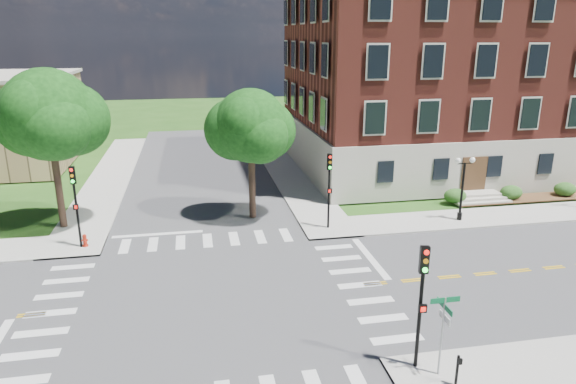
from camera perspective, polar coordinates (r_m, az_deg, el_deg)
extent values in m
plane|color=#224C15|center=(24.89, -8.29, -11.64)|extent=(160.00, 160.00, 0.00)
cube|color=#3D3D3F|center=(24.89, -8.29, -11.63)|extent=(90.00, 12.00, 0.01)
cube|color=#3D3D3F|center=(24.89, -8.29, -11.63)|extent=(12.00, 90.00, 0.01)
cube|color=#9E9B93|center=(39.64, 26.46, -2.12)|extent=(34.00, 3.50, 0.12)
cube|color=#9E9B93|center=(47.13, -0.20, 2.57)|extent=(3.50, 34.00, 0.12)
cube|color=#9E9B93|center=(46.95, -19.15, 1.55)|extent=(3.50, 34.00, 0.12)
cube|color=silver|center=(29.10, 9.12, -7.25)|extent=(0.40, 5.50, 0.00)
cube|color=#B7B0A2|center=(51.18, 18.29, 5.36)|extent=(30.00, 20.00, 4.20)
cube|color=maroon|center=(50.28, 19.15, 14.30)|extent=(29.55, 19.70, 11.80)
cube|color=#472D19|center=(40.83, 19.94, 1.78)|extent=(2.00, 0.10, 2.80)
cylinder|color=black|center=(35.29, -24.05, -0.18)|extent=(0.44, 0.44, 4.37)
sphere|color=#10360E|center=(34.28, -25.06, 7.79)|extent=(5.58, 5.58, 5.58)
cylinder|color=black|center=(34.11, -3.99, 0.24)|extent=(0.44, 0.44, 3.80)
sphere|color=#10360E|center=(33.13, -4.15, 7.35)|extent=(4.77, 4.77, 4.77)
cylinder|color=black|center=(19.64, 14.35, -13.68)|extent=(0.14, 0.14, 3.80)
cube|color=black|center=(18.55, 14.90, -7.29)|extent=(0.36, 0.28, 1.00)
cylinder|color=red|center=(18.31, 15.15, -6.51)|extent=(0.19, 0.08, 0.18)
cylinder|color=orange|center=(18.44, 15.07, -7.45)|extent=(0.19, 0.08, 0.18)
cylinder|color=#19E533|center=(18.58, 14.99, -8.37)|extent=(0.19, 0.08, 0.18)
cube|color=black|center=(19.20, 14.71, -12.40)|extent=(0.32, 0.17, 0.30)
cylinder|color=black|center=(32.23, 4.55, -0.79)|extent=(0.14, 0.14, 3.80)
cube|color=black|center=(31.58, 4.65, 3.36)|extent=(0.38, 0.32, 1.00)
cylinder|color=red|center=(31.38, 4.73, 3.89)|extent=(0.19, 0.11, 0.18)
cylinder|color=orange|center=(31.46, 4.71, 3.30)|extent=(0.19, 0.11, 0.18)
cylinder|color=#19E533|center=(31.54, 4.70, 2.72)|extent=(0.19, 0.11, 0.18)
cube|color=black|center=(31.89, 4.66, 0.14)|extent=(0.32, 0.22, 0.30)
cylinder|color=black|center=(31.57, -22.34, -2.46)|extent=(0.14, 0.14, 3.80)
cube|color=black|center=(30.90, -22.84, 1.74)|extent=(0.38, 0.31, 1.00)
cylinder|color=red|center=(30.70, -22.96, 2.27)|extent=(0.19, 0.11, 0.18)
cylinder|color=orange|center=(30.78, -22.89, 1.68)|extent=(0.19, 0.11, 0.18)
cylinder|color=#19E533|center=(30.86, -22.82, 1.09)|extent=(0.19, 0.11, 0.18)
cube|color=black|center=(31.22, -22.53, -1.53)|extent=(0.32, 0.21, 0.30)
cylinder|color=black|center=(35.87, 18.51, -2.56)|extent=(0.32, 0.32, 0.50)
cylinder|color=black|center=(35.37, 18.76, -0.04)|extent=(0.16, 0.16, 3.80)
cube|color=black|center=(34.87, 19.06, 3.03)|extent=(1.00, 0.06, 0.06)
sphere|color=white|center=(34.59, 18.37, 3.32)|extent=(0.36, 0.36, 0.36)
sphere|color=white|center=(35.08, 19.81, 3.37)|extent=(0.36, 0.36, 0.36)
cylinder|color=gray|center=(19.61, 16.69, -15.14)|extent=(0.07, 0.07, 3.10)
cube|color=#0B5E36|center=(18.89, 17.07, -11.41)|extent=(1.10, 0.03, 0.20)
cube|color=#0B5E36|center=(19.01, 17.01, -12.07)|extent=(0.03, 1.10, 0.20)
cube|color=silver|center=(19.25, 17.02, -13.22)|extent=(0.03, 0.75, 0.25)
cylinder|color=black|center=(19.76, 18.27, -18.32)|extent=(0.10, 0.10, 1.20)
cube|color=black|center=(19.43, 18.58, -17.43)|extent=(0.14, 0.08, 0.22)
cylinder|color=#AA1E0D|center=(32.16, -21.58, -5.54)|extent=(0.32, 0.32, 0.10)
cylinder|color=#AA1E0D|center=(32.07, -21.63, -5.13)|extent=(0.22, 0.22, 0.60)
sphere|color=#AA1E0D|center=(31.95, -21.69, -4.58)|extent=(0.24, 0.24, 0.24)
cylinder|color=#AA1E0D|center=(32.04, -21.64, -5.00)|extent=(0.35, 0.12, 0.12)
cylinder|color=#AA1E0D|center=(32.04, -21.64, -5.00)|extent=(0.12, 0.35, 0.12)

